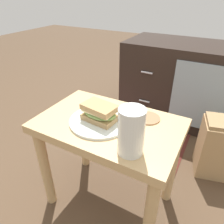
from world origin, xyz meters
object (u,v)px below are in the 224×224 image
(tv_cabinet, at_px, (190,84))
(beer_glass, at_px, (131,132))
(plate, at_px, (100,121))
(sandwich_front, at_px, (100,112))
(paper_bag, at_px, (219,148))
(coaster, at_px, (147,118))

(tv_cabinet, bearing_deg, beer_glass, -90.51)
(plate, height_order, beer_glass, beer_glass)
(plate, distance_m, beer_glass, 0.21)
(tv_cabinet, relative_size, sandwich_front, 6.60)
(tv_cabinet, xyz_separation_m, plate, (-0.18, -0.96, 0.17))
(beer_glass, bearing_deg, tv_cabinet, 89.49)
(plate, xyz_separation_m, paper_bag, (0.46, 0.47, -0.30))
(beer_glass, bearing_deg, sandwich_front, 150.73)
(sandwich_front, bearing_deg, coaster, 36.39)
(tv_cabinet, distance_m, plate, 1.00)
(tv_cabinet, distance_m, paper_bag, 0.58)
(paper_bag, bearing_deg, tv_cabinet, 118.70)
(beer_glass, distance_m, paper_bag, 0.73)
(plate, distance_m, coaster, 0.19)
(sandwich_front, relative_size, beer_glass, 0.93)
(tv_cabinet, height_order, paper_bag, tv_cabinet)
(beer_glass, height_order, paper_bag, beer_glass)
(beer_glass, bearing_deg, plate, 150.73)
(sandwich_front, height_order, beer_glass, beer_glass)
(plate, relative_size, paper_bag, 0.69)
(coaster, height_order, paper_bag, coaster)
(plate, bearing_deg, beer_glass, -29.27)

